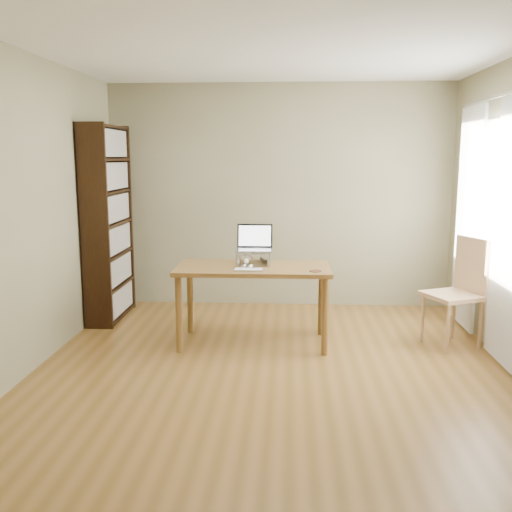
{
  "coord_description": "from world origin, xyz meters",
  "views": [
    {
      "loc": [
        0.13,
        -4.47,
        1.77
      ],
      "look_at": [
        -0.18,
        0.73,
        0.85
      ],
      "focal_mm": 40.0,
      "sensor_mm": 36.0,
      "label": 1
    }
  ],
  "objects_px": {
    "laptop": "(254,244)",
    "chair": "(462,288)",
    "desk": "(253,276)",
    "keyboard": "(248,270)",
    "bookshelf": "(108,223)",
    "cat": "(251,257)"
  },
  "relations": [
    {
      "from": "laptop",
      "to": "chair",
      "type": "xyz_separation_m",
      "value": [
        1.94,
        -0.1,
        -0.39
      ]
    },
    {
      "from": "desk",
      "to": "keyboard",
      "type": "xyz_separation_m",
      "value": [
        -0.03,
        -0.22,
        0.1
      ]
    },
    {
      "from": "keyboard",
      "to": "chair",
      "type": "bearing_deg",
      "value": 7.97
    },
    {
      "from": "bookshelf",
      "to": "cat",
      "type": "xyz_separation_m",
      "value": [
        1.6,
        -0.68,
        -0.24
      ]
    },
    {
      "from": "laptop",
      "to": "cat",
      "type": "relative_size",
      "value": 0.71
    },
    {
      "from": "bookshelf",
      "to": "chair",
      "type": "height_order",
      "value": "bookshelf"
    },
    {
      "from": "desk",
      "to": "cat",
      "type": "height_order",
      "value": "cat"
    },
    {
      "from": "laptop",
      "to": "chair",
      "type": "relative_size",
      "value": 0.33
    },
    {
      "from": "bookshelf",
      "to": "chair",
      "type": "relative_size",
      "value": 2.06
    },
    {
      "from": "keyboard",
      "to": "cat",
      "type": "distance_m",
      "value": 0.34
    },
    {
      "from": "desk",
      "to": "chair",
      "type": "xyz_separation_m",
      "value": [
        1.94,
        0.04,
        -0.1
      ]
    },
    {
      "from": "desk",
      "to": "bookshelf",
      "type": "bearing_deg",
      "value": 153.85
    },
    {
      "from": "chair",
      "to": "desk",
      "type": "bearing_deg",
      "value": 157.27
    },
    {
      "from": "laptop",
      "to": "cat",
      "type": "distance_m",
      "value": 0.14
    },
    {
      "from": "laptop",
      "to": "keyboard",
      "type": "bearing_deg",
      "value": -95.2
    },
    {
      "from": "cat",
      "to": "chair",
      "type": "bearing_deg",
      "value": 7.57
    },
    {
      "from": "desk",
      "to": "cat",
      "type": "relative_size",
      "value": 3.0
    },
    {
      "from": "keyboard",
      "to": "cat",
      "type": "relative_size",
      "value": 0.56
    },
    {
      "from": "desk",
      "to": "chair",
      "type": "distance_m",
      "value": 1.94
    },
    {
      "from": "desk",
      "to": "keyboard",
      "type": "relative_size",
      "value": 5.35
    },
    {
      "from": "laptop",
      "to": "keyboard",
      "type": "xyz_separation_m",
      "value": [
        -0.03,
        -0.36,
        -0.18
      ]
    },
    {
      "from": "laptop",
      "to": "chair",
      "type": "height_order",
      "value": "laptop"
    }
  ]
}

